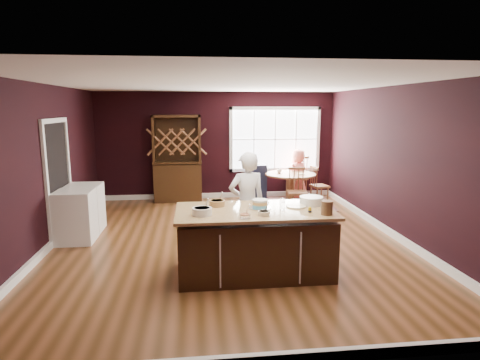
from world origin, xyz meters
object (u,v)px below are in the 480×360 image
chair_south (297,190)px  washer (75,216)px  dining_table (290,182)px  dryer (85,208)px  kitchen_island (254,243)px  seated_woman (298,174)px  high_chair (257,182)px  baker (247,203)px  chair_east (320,184)px  hutch (177,159)px  toddler (257,169)px  chair_north (297,176)px  layer_cake (260,204)px

chair_south → washer: bearing=-155.7°
dining_table → dryer: 4.66m
kitchen_island → seated_woman: seated_woman is taller
dryer → high_chair: bearing=29.2°
baker → chair_east: (2.20, 3.19, -0.36)m
chair_south → seated_woman: bearing=80.1°
hutch → baker: bearing=-72.0°
chair_east → toddler: (-1.49, 0.32, 0.35)m
chair_south → baker: bearing=-116.1°
chair_north → high_chair: bearing=-10.6°
baker → layer_cake: (0.09, -0.73, 0.16)m
baker → toddler: (0.72, 3.51, -0.01)m
kitchen_island → washer: size_ratio=2.40×
kitchen_island → baker: size_ratio=1.33×
high_chair → hutch: 2.06m
chair_north → toddler: bearing=-9.9°
baker → dryer: (-2.89, 1.51, -0.37)m
seated_woman → toddler: (-1.07, -0.17, 0.17)m
dining_table → chair_east: size_ratio=1.31×
chair_south → toddler: size_ratio=3.88×
dining_table → high_chair: high_chair is taller
hutch → dryer: (-1.65, -2.30, -0.62)m
kitchen_island → toddler: bearing=80.6°
dryer → washer: bearing=-90.0°
chair_north → toddler: chair_north is taller
chair_north → hutch: (-3.04, -0.05, 0.52)m
baker → seated_woman: baker is taller
chair_east → washer: chair_east is taller
seated_woman → high_chair: size_ratio=1.32×
chair_south → washer: 4.57m
seated_woman → high_chair: (-1.07, -0.16, -0.15)m
hutch → washer: (-1.65, -2.94, -0.61)m
dining_table → chair_north: chair_north is taller
toddler → washer: 4.48m
kitchen_island → chair_south: size_ratio=2.16×
chair_east → toddler: toddler is taller
seated_woman → hutch: bearing=-32.7°
layer_cake → high_chair: (0.63, 4.26, -0.50)m
chair_south → chair_north: bearing=81.5°
chair_south → high_chair: bearing=126.6°
kitchen_island → chair_east: size_ratio=2.34×
dining_table → chair_north: (0.33, 0.70, 0.02)m
seated_woman → chair_north: bearing=-122.8°
toddler → dryer: toddler is taller
high_chair → kitchen_island: bearing=-104.1°
dining_table → layer_cake: bearing=-109.5°
hutch → washer: bearing=-119.3°
dining_table → chair_east: chair_east is taller
chair_east → washer: 5.60m
dining_table → layer_cake: size_ratio=3.94×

